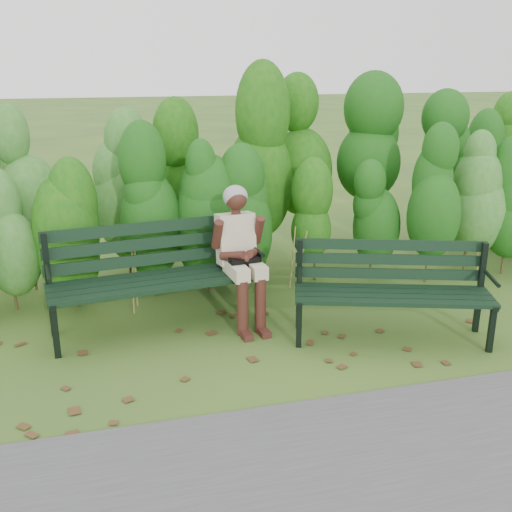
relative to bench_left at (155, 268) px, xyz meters
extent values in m
plane|color=#385624|center=(0.89, -0.73, -0.58)|extent=(80.00, 80.00, 0.00)
cylinder|color=#47381E|center=(-1.25, 0.57, -0.18)|extent=(0.03, 0.03, 0.80)
ellipsoid|color=#195A14|center=(-1.25, 0.57, 0.46)|extent=(0.64, 0.64, 1.44)
cylinder|color=#47381E|center=(-0.64, 0.57, -0.18)|extent=(0.03, 0.03, 0.80)
ellipsoid|color=#195A14|center=(-0.64, 0.57, 0.46)|extent=(0.64, 0.64, 1.44)
cylinder|color=#47381E|center=(-0.03, 0.57, -0.18)|extent=(0.03, 0.03, 0.80)
ellipsoid|color=#195A14|center=(-0.03, 0.57, 0.46)|extent=(0.64, 0.64, 1.44)
cylinder|color=#47381E|center=(0.58, 0.57, -0.18)|extent=(0.03, 0.03, 0.80)
ellipsoid|color=#195A14|center=(0.58, 0.57, 0.46)|extent=(0.64, 0.64, 1.44)
cylinder|color=#47381E|center=(1.19, 0.57, -0.18)|extent=(0.03, 0.03, 0.80)
ellipsoid|color=#195A14|center=(1.19, 0.57, 0.46)|extent=(0.64, 0.64, 1.44)
cylinder|color=#47381E|center=(1.80, 0.57, -0.18)|extent=(0.03, 0.03, 0.80)
ellipsoid|color=#195A14|center=(1.80, 0.57, 0.46)|extent=(0.64, 0.64, 1.44)
cylinder|color=#47381E|center=(2.42, 0.57, -0.18)|extent=(0.03, 0.03, 0.80)
ellipsoid|color=#195A14|center=(2.42, 0.57, 0.46)|extent=(0.64, 0.64, 1.44)
cylinder|color=#47381E|center=(3.03, 0.57, -0.18)|extent=(0.03, 0.03, 0.80)
ellipsoid|color=#195A14|center=(3.03, 0.57, 0.46)|extent=(0.64, 0.64, 1.44)
cylinder|color=#47381E|center=(3.64, 0.57, -0.18)|extent=(0.03, 0.03, 0.80)
ellipsoid|color=#195A14|center=(3.64, 0.57, 0.46)|extent=(0.64, 0.64, 1.44)
cylinder|color=#47381E|center=(4.25, 0.57, -0.18)|extent=(0.03, 0.03, 0.80)
ellipsoid|color=#195A14|center=(4.25, 0.57, 0.46)|extent=(0.64, 0.64, 1.44)
cylinder|color=#47381E|center=(-1.03, 1.57, -0.03)|extent=(0.04, 0.04, 1.10)
ellipsoid|color=#1C5519|center=(-1.03, 1.57, 0.85)|extent=(0.70, 0.70, 1.98)
cylinder|color=#47381E|center=(-0.27, 1.57, -0.03)|extent=(0.04, 0.04, 1.10)
ellipsoid|color=#1C5519|center=(-0.27, 1.57, 0.85)|extent=(0.70, 0.70, 1.98)
cylinder|color=#47381E|center=(0.50, 1.57, -0.03)|extent=(0.04, 0.04, 1.10)
ellipsoid|color=#1C5519|center=(0.50, 1.57, 0.85)|extent=(0.70, 0.70, 1.98)
cylinder|color=#47381E|center=(1.27, 1.57, -0.03)|extent=(0.04, 0.04, 1.10)
ellipsoid|color=#1C5519|center=(1.27, 1.57, 0.85)|extent=(0.70, 0.70, 1.98)
cylinder|color=#47381E|center=(2.04, 1.57, -0.03)|extent=(0.04, 0.04, 1.10)
ellipsoid|color=#1C5519|center=(2.04, 1.57, 0.85)|extent=(0.70, 0.70, 1.98)
cylinder|color=#47381E|center=(2.81, 1.57, -0.03)|extent=(0.04, 0.04, 1.10)
ellipsoid|color=#1C5519|center=(2.81, 1.57, 0.85)|extent=(0.70, 0.70, 1.98)
cylinder|color=#47381E|center=(3.57, 1.57, -0.03)|extent=(0.04, 0.04, 1.10)
ellipsoid|color=#1C5519|center=(3.57, 1.57, 0.85)|extent=(0.70, 0.70, 1.98)
cylinder|color=#47381E|center=(4.34, 1.57, -0.03)|extent=(0.04, 0.04, 1.10)
ellipsoid|color=#1C5519|center=(4.34, 1.57, 0.85)|extent=(0.70, 0.70, 1.98)
cube|color=brown|center=(-0.22, -0.23, -0.58)|extent=(0.11, 0.09, 0.01)
cube|color=brown|center=(-0.39, -1.07, -0.58)|extent=(0.11, 0.10, 0.01)
cube|color=brown|center=(-0.03, -0.62, -0.58)|extent=(0.11, 0.09, 0.01)
cube|color=brown|center=(-1.08, -0.39, -0.58)|extent=(0.08, 0.10, 0.01)
cube|color=brown|center=(2.21, -0.96, -0.58)|extent=(0.07, 0.09, 0.01)
cube|color=brown|center=(-0.91, -1.44, -0.58)|extent=(0.10, 0.08, 0.01)
cube|color=brown|center=(-1.11, -0.94, -0.58)|extent=(0.09, 0.11, 0.01)
cube|color=brown|center=(2.31, -0.51, -0.58)|extent=(0.11, 0.11, 0.01)
cube|color=brown|center=(2.31, -1.91, -0.58)|extent=(0.11, 0.10, 0.01)
cube|color=brown|center=(0.87, -0.97, -0.58)|extent=(0.11, 0.09, 0.01)
cube|color=brown|center=(-1.19, -1.78, -0.58)|extent=(0.11, 0.09, 0.01)
cube|color=brown|center=(2.61, -1.11, -0.58)|extent=(0.11, 0.11, 0.01)
cube|color=brown|center=(-1.16, 0.20, -0.58)|extent=(0.07, 0.09, 0.01)
cube|color=brown|center=(-0.10, 0.17, -0.58)|extent=(0.11, 0.11, 0.01)
cube|color=brown|center=(-0.10, 0.21, -0.58)|extent=(0.08, 0.10, 0.01)
cube|color=brown|center=(1.29, -0.15, -0.58)|extent=(0.10, 0.11, 0.01)
cube|color=brown|center=(2.87, -0.13, -0.58)|extent=(0.10, 0.09, 0.01)
cube|color=brown|center=(-1.29, -1.03, -0.58)|extent=(0.10, 0.11, 0.01)
cube|color=brown|center=(2.76, -0.50, -0.58)|extent=(0.11, 0.11, 0.01)
cube|color=brown|center=(2.58, -0.37, -0.58)|extent=(0.11, 0.10, 0.01)
cube|color=brown|center=(-0.29, -0.19, -0.58)|extent=(0.11, 0.11, 0.01)
cube|color=brown|center=(0.61, -1.62, -0.58)|extent=(0.11, 0.11, 0.01)
cube|color=brown|center=(3.56, 0.27, -0.58)|extent=(0.11, 0.10, 0.01)
cube|color=brown|center=(1.77, -1.92, -0.58)|extent=(0.10, 0.11, 0.01)
cube|color=brown|center=(0.52, -1.42, -0.58)|extent=(0.10, 0.08, 0.01)
cube|color=brown|center=(1.91, 0.05, -0.58)|extent=(0.11, 0.11, 0.01)
cube|color=brown|center=(0.11, -0.29, -0.58)|extent=(0.11, 0.11, 0.01)
cube|color=brown|center=(2.10, -1.23, -0.58)|extent=(0.10, 0.08, 0.01)
cube|color=brown|center=(2.65, -0.15, -0.58)|extent=(0.10, 0.11, 0.01)
cube|color=brown|center=(-1.08, 0.15, -0.58)|extent=(0.09, 0.11, 0.01)
cube|color=brown|center=(0.87, -0.43, -0.58)|extent=(0.11, 0.11, 0.01)
cube|color=brown|center=(-1.16, -1.53, -0.58)|extent=(0.10, 0.11, 0.01)
cube|color=brown|center=(-1.30, -0.38, -0.58)|extent=(0.11, 0.10, 0.01)
cube|color=brown|center=(1.61, -0.57, -0.58)|extent=(0.11, 0.11, 0.01)
cube|color=black|center=(0.04, -0.32, -0.09)|extent=(1.98, 0.34, 0.04)
cube|color=black|center=(0.02, -0.19, -0.09)|extent=(1.98, 0.34, 0.04)
cube|color=black|center=(0.01, -0.05, -0.09)|extent=(1.98, 0.34, 0.04)
cube|color=black|center=(-0.01, 0.09, -0.09)|extent=(1.98, 0.34, 0.04)
cube|color=black|center=(-0.02, 0.19, 0.03)|extent=(1.97, 0.28, 0.12)
cube|color=black|center=(-0.02, 0.20, 0.19)|extent=(1.97, 0.28, 0.12)
cube|color=black|center=(-0.02, 0.22, 0.34)|extent=(1.97, 0.28, 0.12)
cube|color=black|center=(-0.90, -0.44, -0.34)|extent=(0.06, 0.06, 0.49)
cube|color=black|center=(-0.95, 0.03, -0.09)|extent=(0.06, 0.06, 0.99)
cube|color=black|center=(-0.93, -0.23, -0.11)|extent=(0.12, 0.55, 0.04)
cylinder|color=black|center=(-0.92, -0.28, 0.13)|extent=(0.09, 0.41, 0.04)
cube|color=black|center=(0.98, -0.23, -0.34)|extent=(0.06, 0.06, 0.49)
cube|color=black|center=(0.92, 0.24, -0.09)|extent=(0.06, 0.06, 0.99)
cube|color=black|center=(0.95, -0.01, -0.11)|extent=(0.12, 0.55, 0.04)
cylinder|color=black|center=(0.96, -0.07, 0.13)|extent=(0.09, 0.41, 0.04)
cube|color=black|center=(1.97, -1.03, -0.15)|extent=(1.70, 0.65, 0.04)
cube|color=black|center=(2.01, -0.92, -0.15)|extent=(1.70, 0.65, 0.04)
cube|color=black|center=(2.05, -0.80, -0.15)|extent=(1.70, 0.65, 0.04)
cube|color=black|center=(2.08, -0.69, -0.15)|extent=(1.70, 0.65, 0.04)
cube|color=black|center=(2.11, -0.60, -0.04)|extent=(1.68, 0.60, 0.10)
cube|color=black|center=(2.12, -0.59, 0.10)|extent=(1.68, 0.60, 0.10)
cube|color=black|center=(2.12, -0.57, 0.23)|extent=(1.68, 0.60, 0.10)
cube|color=black|center=(1.17, -0.78, -0.36)|extent=(0.06, 0.06, 0.44)
cube|color=black|center=(1.30, -0.39, -0.15)|extent=(0.06, 0.06, 0.87)
cube|color=black|center=(1.23, -0.60, -0.16)|extent=(0.20, 0.48, 0.04)
cylinder|color=black|center=(1.22, -0.65, 0.05)|extent=(0.15, 0.36, 0.03)
cube|color=black|center=(2.76, -1.30, -0.36)|extent=(0.06, 0.06, 0.44)
cube|color=black|center=(2.89, -0.91, -0.15)|extent=(0.06, 0.06, 0.87)
cube|color=black|center=(2.82, -1.12, -0.16)|extent=(0.20, 0.48, 0.04)
cylinder|color=black|center=(2.81, -1.17, 0.05)|extent=(0.15, 0.36, 0.03)
cube|color=beige|center=(0.73, -0.25, 0.00)|extent=(0.18, 0.42, 0.13)
cube|color=beige|center=(0.91, -0.23, 0.00)|extent=(0.18, 0.42, 0.13)
cylinder|color=#421E17|center=(0.75, -0.41, -0.32)|extent=(0.12, 0.12, 0.53)
cylinder|color=#421E17|center=(0.92, -0.39, -0.32)|extent=(0.12, 0.12, 0.53)
cube|color=#421E17|center=(0.76, -0.49, -0.55)|extent=(0.11, 0.20, 0.06)
cube|color=#421E17|center=(0.93, -0.47, -0.55)|extent=(0.11, 0.20, 0.06)
cube|color=beige|center=(0.79, 0.03, 0.23)|extent=(0.38, 0.28, 0.51)
cylinder|color=#421E17|center=(0.79, 0.01, 0.49)|extent=(0.09, 0.09, 0.10)
sphere|color=#421E17|center=(0.79, 0.00, 0.62)|extent=(0.21, 0.21, 0.21)
ellipsoid|color=gray|center=(0.79, 0.02, 0.64)|extent=(0.24, 0.23, 0.21)
cylinder|color=#421E17|center=(0.59, -0.07, 0.31)|extent=(0.11, 0.21, 0.30)
cylinder|color=#421E17|center=(1.00, -0.03, 0.31)|extent=(0.11, 0.21, 0.30)
cylinder|color=#421E17|center=(0.71, -0.19, 0.13)|extent=(0.24, 0.24, 0.13)
cylinder|color=#421E17|center=(0.91, -0.17, 0.13)|extent=(0.21, 0.27, 0.13)
sphere|color=#421E17|center=(0.82, -0.24, 0.11)|extent=(0.11, 0.11, 0.11)
cube|color=black|center=(0.82, -0.23, 0.04)|extent=(0.30, 0.15, 0.16)
camera|label=1|loc=(-0.43, -5.37, 1.85)|focal=42.00mm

